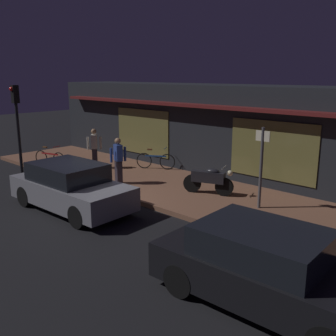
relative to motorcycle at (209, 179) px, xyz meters
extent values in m
plane|color=black|center=(-2.02, -3.07, -0.65)|extent=(60.00, 60.00, 0.00)
cube|color=brown|center=(-2.02, -0.07, -0.57)|extent=(18.00, 4.00, 0.15)
cube|color=black|center=(-2.02, 3.33, 1.15)|extent=(18.00, 2.80, 3.60)
cube|color=brown|center=(-5.22, 1.91, 0.85)|extent=(3.20, 0.04, 2.00)
cube|color=brown|center=(1.18, 1.91, 0.85)|extent=(3.20, 0.04, 2.00)
cube|color=#591919|center=(-2.02, 1.68, 2.20)|extent=(16.20, 0.50, 0.12)
cylinder|color=black|center=(-0.55, -0.20, -0.20)|extent=(0.60, 0.32, 0.60)
cylinder|color=black|center=(0.48, 0.18, -0.20)|extent=(0.60, 0.32, 0.60)
cube|color=black|center=(-0.03, -0.01, 0.08)|extent=(1.13, 0.65, 0.36)
ellipsoid|color=black|center=(0.11, 0.04, 0.28)|extent=(0.50, 0.38, 0.20)
sphere|color=#F9EDB7|center=(0.64, 0.24, 0.28)|extent=(0.18, 0.18, 0.18)
cylinder|color=gray|center=(0.46, 0.17, 0.45)|extent=(0.22, 0.53, 0.03)
torus|color=black|center=(-7.87, -1.64, -0.17)|extent=(0.64, 0.22, 0.66)
torus|color=black|center=(-6.91, -1.36, -0.17)|extent=(0.64, 0.22, 0.66)
cube|color=#A51E1E|center=(-7.39, -1.50, 0.05)|extent=(0.87, 0.29, 0.06)
cube|color=brown|center=(-7.63, -1.57, 0.32)|extent=(0.21, 0.13, 0.06)
cylinder|color=#A51E1E|center=(-6.98, -1.38, 0.40)|extent=(0.14, 0.41, 0.02)
torus|color=black|center=(-4.19, 1.02, -0.17)|extent=(0.59, 0.37, 0.66)
torus|color=black|center=(-3.32, 1.53, -0.17)|extent=(0.59, 0.37, 0.66)
cube|color=#1E478C|center=(-3.76, 1.27, 0.05)|extent=(0.80, 0.49, 0.06)
cube|color=brown|center=(-3.97, 1.15, 0.32)|extent=(0.21, 0.17, 0.06)
cylinder|color=#1E478C|center=(-3.39, 1.49, 0.40)|extent=(0.23, 0.37, 0.02)
cube|color=#28232D|center=(-5.73, -0.37, -0.07)|extent=(0.34, 0.33, 0.85)
cube|color=#B2AD9E|center=(-5.73, -0.37, 0.64)|extent=(0.43, 0.41, 0.58)
sphere|color=#8C6647|center=(-5.73, -0.37, 1.06)|extent=(0.22, 0.22, 0.22)
cylinder|color=#B2AD9E|center=(-5.89, -0.56, 0.57)|extent=(0.13, 0.13, 0.52)
cylinder|color=#B2AD9E|center=(-5.56, -0.17, 0.57)|extent=(0.13, 0.13, 0.52)
cube|color=#28232D|center=(-3.16, -1.21, -0.07)|extent=(0.33, 0.28, 0.85)
cube|color=navy|center=(-3.16, -1.21, 0.64)|extent=(0.43, 0.34, 0.58)
sphere|color=#8C6647|center=(-3.16, -1.21, 1.06)|extent=(0.22, 0.22, 0.22)
cylinder|color=navy|center=(-3.25, -1.46, 0.57)|extent=(0.12, 0.12, 0.52)
cylinder|color=navy|center=(-3.07, -0.97, 0.57)|extent=(0.12, 0.12, 0.52)
cylinder|color=#47474C|center=(1.91, -0.06, 0.70)|extent=(0.09, 0.09, 2.40)
cube|color=beige|center=(1.91, -0.06, 1.65)|extent=(0.44, 0.03, 0.30)
cylinder|color=black|center=(-7.56, -2.71, 1.15)|extent=(0.12, 0.12, 3.60)
cube|color=black|center=(-7.56, -2.71, 2.60)|extent=(0.24, 0.24, 0.70)
sphere|color=red|center=(-7.56, -2.84, 2.80)|extent=(0.16, 0.16, 0.16)
cylinder|color=black|center=(-1.05, -2.87, -0.33)|extent=(0.65, 0.24, 0.64)
cylinder|color=black|center=(-0.99, -4.43, -0.33)|extent=(0.65, 0.24, 0.64)
cylinder|color=black|center=(-3.75, -2.98, -0.33)|extent=(0.65, 0.24, 0.64)
cylinder|color=black|center=(-3.69, -4.53, -0.33)|extent=(0.65, 0.24, 0.64)
cube|color=slate|center=(-2.37, -3.70, -0.10)|extent=(4.16, 1.92, 0.68)
cube|color=black|center=(-2.52, -3.71, 0.45)|extent=(2.26, 1.68, 0.64)
cylinder|color=black|center=(3.09, -3.46, -0.33)|extent=(0.65, 0.25, 0.64)
cylinder|color=black|center=(3.16, -5.02, -0.33)|extent=(0.65, 0.25, 0.64)
cube|color=black|center=(4.48, -4.19, -0.10)|extent=(4.17, 1.93, 0.68)
cube|color=black|center=(4.33, -4.19, 0.45)|extent=(2.26, 1.69, 0.64)
camera|label=1|loc=(7.42, -9.89, 3.36)|focal=41.49mm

